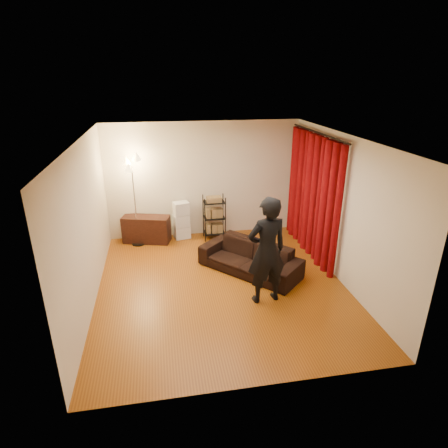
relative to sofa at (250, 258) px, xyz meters
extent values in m
plane|color=#88480F|center=(-0.64, -0.41, -0.30)|extent=(5.00, 5.00, 0.00)
plane|color=white|center=(-0.64, -0.41, 2.40)|extent=(5.00, 5.00, 0.00)
plane|color=beige|center=(-0.64, 2.09, 1.05)|extent=(5.00, 0.00, 5.00)
plane|color=beige|center=(-0.64, -2.91, 1.05)|extent=(5.00, 0.00, 5.00)
plane|color=beige|center=(-2.89, -0.41, 1.05)|extent=(0.00, 5.00, 5.00)
plane|color=beige|center=(1.61, -0.41, 1.05)|extent=(0.00, 5.00, 5.00)
cylinder|color=black|center=(1.51, 0.72, 2.28)|extent=(0.04, 2.65, 0.04)
imported|color=black|center=(0.00, 0.00, 0.00)|extent=(1.96, 2.02, 0.59)
imported|color=black|center=(0.02, -1.02, 0.65)|extent=(0.75, 0.56, 1.89)
cube|color=black|center=(-2.03, 1.82, 0.02)|extent=(1.14, 0.68, 0.62)
camera|label=1|loc=(-1.65, -6.39, 3.38)|focal=30.00mm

